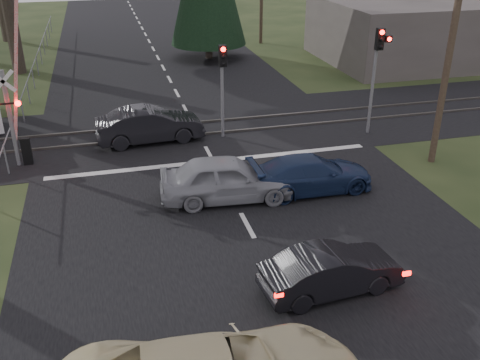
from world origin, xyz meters
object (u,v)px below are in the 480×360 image
object	(u,v)px
traffic_signal_right	(378,61)
dark_hatchback	(331,271)
silver_car	(227,179)
utility_pole_near	(451,42)
blue_sedan	(311,174)
traffic_signal_center	(223,76)
dark_car_far	(150,125)
crossing_signal	(16,115)

from	to	relation	value
traffic_signal_right	dark_hatchback	xyz separation A→B (m)	(-6.34, -10.21, -2.70)
silver_car	utility_pole_near	bearing A→B (deg)	-77.71
traffic_signal_right	blue_sedan	xyz separation A→B (m)	(-4.72, -4.67, -2.67)
traffic_signal_center	utility_pole_near	distance (m)	9.05
traffic_signal_center	blue_sedan	distance (m)	6.52
utility_pole_near	dark_car_far	size ratio (longest dim) A/B	1.97
traffic_signal_right	utility_pole_near	xyz separation A→B (m)	(0.95, -3.47, 1.41)
utility_pole_near	blue_sedan	size ratio (longest dim) A/B	2.02
traffic_signal_right	utility_pole_near	distance (m)	3.87
traffic_signal_right	traffic_signal_center	size ratio (longest dim) A/B	1.15
dark_hatchback	silver_car	distance (m)	5.84
crossing_signal	dark_hatchback	size ratio (longest dim) A/B	1.88
crossing_signal	silver_car	bearing A→B (deg)	-34.49
utility_pole_near	dark_hatchback	xyz separation A→B (m)	(-7.29, -6.74, -4.12)
utility_pole_near	dark_car_far	distance (m)	12.46
traffic_signal_right	traffic_signal_center	distance (m)	6.68
traffic_signal_right	silver_car	size ratio (longest dim) A/B	1.03
traffic_signal_right	utility_pole_near	bearing A→B (deg)	-74.66
traffic_signal_center	blue_sedan	size ratio (longest dim) A/B	0.92
dark_hatchback	silver_car	size ratio (longest dim) A/B	0.81
traffic_signal_right	dark_car_far	size ratio (longest dim) A/B	1.03
crossing_signal	traffic_signal_right	size ratio (longest dim) A/B	1.48
utility_pole_near	silver_car	size ratio (longest dim) A/B	1.97
traffic_signal_right	dark_hatchback	bearing A→B (deg)	-121.82
traffic_signal_center	dark_car_far	size ratio (longest dim) A/B	0.90
utility_pole_near	dark_hatchback	distance (m)	10.75
traffic_signal_center	dark_hatchback	xyz separation A→B (m)	(0.21, -11.42, -2.20)
crossing_signal	blue_sedan	world-z (taller)	crossing_signal
crossing_signal	blue_sedan	distance (m)	11.35
blue_sedan	crossing_signal	bearing A→B (deg)	63.05
traffic_signal_center	dark_car_far	xyz separation A→B (m)	(-3.19, 0.34, -2.05)
dark_hatchback	dark_car_far	xyz separation A→B (m)	(-3.40, 11.76, 0.14)
crossing_signal	silver_car	world-z (taller)	crossing_signal
crossing_signal	blue_sedan	size ratio (longest dim) A/B	1.56
blue_sedan	silver_car	bearing A→B (deg)	87.02
crossing_signal	traffic_signal_right	distance (m)	14.88
crossing_signal	dark_hatchback	distance (m)	13.60
traffic_signal_center	silver_car	size ratio (longest dim) A/B	0.90
utility_pole_near	dark_car_far	xyz separation A→B (m)	(-10.69, 5.02, -3.97)
utility_pole_near	blue_sedan	bearing A→B (deg)	-168.12
crossing_signal	traffic_signal_right	xyz separation A→B (m)	(14.82, -0.31, 1.26)
traffic_signal_right	dark_hatchback	world-z (taller)	traffic_signal_right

